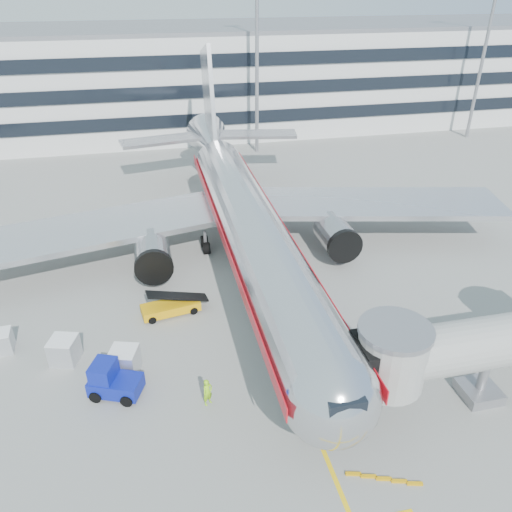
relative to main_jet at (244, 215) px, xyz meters
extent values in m
plane|color=gray|center=(0.00, -11.72, -4.23)|extent=(180.00, 180.00, 0.00)
cube|color=yellow|center=(0.00, -1.72, -4.23)|extent=(0.25, 70.00, 0.01)
cylinder|color=silver|center=(0.00, -3.72, -0.03)|extent=(5.00, 36.00, 5.00)
sphere|color=silver|center=(0.00, -21.72, -0.03)|extent=(5.00, 5.00, 5.00)
cone|color=silver|center=(0.00, 19.28, 0.57)|extent=(5.00, 10.00, 5.00)
cube|color=black|center=(0.00, -23.22, 1.09)|extent=(1.80, 1.20, 0.90)
cube|color=#B7B7BC|center=(13.00, 1.78, -0.83)|extent=(24.95, 12.07, 0.50)
cube|color=#B7B7BC|center=(-13.00, 1.78, -0.83)|extent=(24.95, 12.07, 0.50)
cylinder|color=#99999E|center=(8.00, -1.72, -2.03)|extent=(3.00, 4.20, 3.00)
cylinder|color=#99999E|center=(-8.00, -1.72, -2.03)|extent=(3.00, 4.20, 3.00)
cylinder|color=black|center=(8.00, -3.72, -2.03)|extent=(3.10, 0.50, 3.10)
cylinder|color=black|center=(-8.00, -3.72, -2.03)|extent=(3.10, 0.50, 3.10)
cube|color=#B7B7BC|center=(0.00, 19.78, 4.97)|extent=(0.45, 9.39, 13.72)
cube|color=#B7B7BC|center=(5.50, 20.28, 1.17)|extent=(10.41, 4.94, 0.35)
cube|color=#B7B7BC|center=(-5.50, 20.28, 1.17)|extent=(10.41, 4.94, 0.35)
cylinder|color=gray|center=(0.00, -19.72, -3.33)|extent=(0.24, 0.24, 1.80)
cylinder|color=black|center=(0.00, -19.72, -3.78)|extent=(0.35, 0.90, 0.90)
cylinder|color=gray|center=(3.20, 2.28, -3.23)|extent=(0.30, 0.30, 2.00)
cylinder|color=gray|center=(-3.20, 2.28, -3.23)|extent=(0.30, 0.30, 2.00)
cube|color=red|center=(2.52, -3.72, 0.27)|extent=(0.06, 38.00, 0.90)
cube|color=red|center=(-2.52, -3.72, 0.27)|extent=(0.06, 38.00, 0.90)
cylinder|color=#A8A8A3|center=(10.50, -19.72, -0.03)|extent=(13.00, 3.00, 3.00)
cylinder|color=#A8A8A3|center=(4.20, -19.72, -0.03)|extent=(3.80, 3.80, 3.40)
cylinder|color=gray|center=(4.20, -19.72, 1.87)|extent=(4.00, 4.00, 0.30)
cube|color=black|center=(2.90, -19.72, -0.03)|extent=(1.40, 2.60, 2.60)
cylinder|color=gray|center=(10.50, -19.72, -2.63)|extent=(0.56, 0.56, 3.20)
cube|color=gray|center=(10.50, -19.72, -3.88)|extent=(2.20, 2.20, 0.70)
cylinder|color=black|center=(9.60, -19.72, -3.88)|extent=(0.35, 0.70, 0.70)
cylinder|color=black|center=(11.40, -19.72, -3.88)|extent=(0.35, 0.70, 0.70)
cube|color=silver|center=(0.00, 46.28, 3.27)|extent=(150.00, 24.00, 15.00)
cube|color=black|center=(0.00, 34.18, -0.23)|extent=(150.00, 0.30, 1.80)
cube|color=black|center=(0.00, 34.18, 3.77)|extent=(150.00, 0.30, 1.80)
cube|color=black|center=(0.00, 34.18, 7.77)|extent=(150.00, 0.30, 1.80)
cube|color=gray|center=(0.00, 46.28, 11.07)|extent=(150.00, 24.00, 0.60)
cylinder|color=gray|center=(8.00, 30.28, 8.27)|extent=(0.50, 0.50, 25.00)
cylinder|color=gray|center=(42.00, 30.28, 8.27)|extent=(0.50, 0.50, 25.00)
cube|color=#DC9B09|center=(-7.07, -7.08, -3.69)|extent=(4.52, 2.26, 0.69)
cube|color=black|center=(-7.07, -7.08, -2.81)|extent=(4.65, 1.81, 1.51)
cylinder|color=black|center=(-8.73, -6.66, -3.94)|extent=(0.63, 0.37, 0.59)
cylinder|color=black|center=(-8.51, -8.01, -3.94)|extent=(0.63, 0.37, 0.59)
cylinder|color=black|center=(-5.63, -6.14, -3.94)|extent=(0.63, 0.37, 0.59)
cylinder|color=black|center=(-5.41, -7.50, -3.94)|extent=(0.63, 0.37, 0.59)
cube|color=navy|center=(-10.90, -14.72, -3.53)|extent=(3.47, 2.75, 0.98)
cube|color=navy|center=(-11.50, -14.47, -2.55)|extent=(1.82, 2.00, 1.19)
cube|color=black|center=(-11.50, -14.47, -2.17)|extent=(1.64, 1.76, 0.11)
cylinder|color=black|center=(-11.50, -13.59, -3.85)|extent=(0.83, 0.59, 0.76)
cylinder|color=black|center=(-12.11, -15.10, -3.85)|extent=(0.83, 0.59, 0.76)
cylinder|color=black|center=(-9.69, -14.33, -3.85)|extent=(0.83, 0.59, 0.76)
cylinder|color=black|center=(-10.30, -15.84, -3.85)|extent=(0.83, 0.59, 0.76)
cube|color=silver|center=(-18.55, -8.89, -3.50)|extent=(1.52, 1.52, 1.47)
cube|color=silver|center=(-14.25, -10.89, -3.38)|extent=(2.06, 2.06, 1.71)
cube|color=white|center=(-14.25, -10.89, -2.51)|extent=(2.06, 2.06, 0.06)
cube|color=silver|center=(-10.38, -12.88, -3.37)|extent=(2.10, 2.10, 1.73)
cube|color=white|center=(-10.38, -12.88, -2.48)|extent=(2.10, 2.10, 0.06)
imported|color=#8FDB17|center=(-5.58, -16.74, -3.33)|extent=(0.79, 0.73, 1.82)
camera|label=1|loc=(-7.52, -38.44, 18.10)|focal=35.00mm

